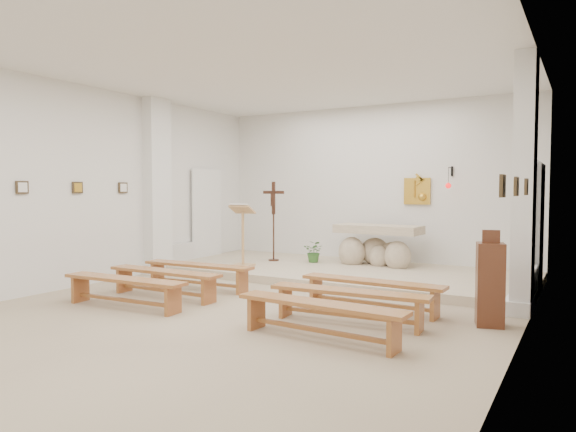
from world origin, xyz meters
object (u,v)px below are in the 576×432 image
Objects in this scene: bench_left_front at (198,270)px; bench_left_third at (124,285)px; altar at (377,248)px; donation_pedestal at (490,284)px; bench_right_third at (320,312)px; bench_right_front at (372,288)px; lectern at (243,235)px; bench_left_second at (164,277)px; crucifix_stand at (273,215)px; bench_right_second at (348,298)px.

bench_left_front and bench_left_third have the same top height.
altar is 1.48× the size of donation_pedestal.
donation_pedestal is 2.23m from bench_right_third.
bench_right_front and bench_right_third have the same top height.
donation_pedestal is (4.89, -1.64, -0.25)m from lectern.
bench_right_third is at bearing -73.62° from altar.
bench_left_second is (-4.66, -0.80, -0.20)m from donation_pedestal.
crucifix_stand is 4.83m from bench_right_second.
lectern is at bearing 155.75° from bench_right_front.
bench_right_front is 1.00× the size of bench_left_second.
donation_pedestal reaches higher than bench_left_third.
crucifix_stand reaches higher than altar.
donation_pedestal reaches higher than bench_left_second.
bench_left_second is at bearing 174.48° from donation_pedestal.
bench_left_third is at bearing -109.33° from altar.
bench_left_third is (-3.11, -1.60, 0.00)m from bench_right_front.
bench_left_front is at bearing 164.72° from donation_pedestal.
altar is 0.86× the size of bench_right_front.
bench_left_front is 1.00× the size of bench_right_front.
bench_right_front is at bearing 164.65° from donation_pedestal.
donation_pedestal is 1.56m from bench_right_front.
donation_pedestal is 4.93m from bench_left_third.
crucifix_stand is 2.79m from bench_left_front.
lectern is at bearing -92.91° from crucifix_stand.
bench_left_third is at bearing -169.57° from bench_right_second.
bench_right_second is (-1.54, -0.80, -0.20)m from donation_pedestal.
bench_right_front is (3.27, -2.67, -0.81)m from crucifix_stand.
crucifix_stand reaches higher than bench_left_third.
altar is at bearing 54.63° from bench_left_front.
bench_left_front is (0.15, -2.67, -0.81)m from crucifix_stand.
bench_left_front is 1.01× the size of bench_left_second.
bench_right_front and bench_left_second have the same top height.
lectern is 5.17m from donation_pedestal.
altar is at bearing 106.25° from bench_right_third.
bench_left_front is (0.24, -1.64, -0.45)m from lectern.
bench_left_third is at bearing -86.16° from crucifix_stand.
altar is at bearing 64.04° from bench_left_third.
bench_left_front is at bearing 161.58° from bench_right_second.
lectern is 1.09m from crucifix_stand.
bench_left_third is 1.00× the size of bench_right_third.
bench_left_second is 3.22m from bench_right_third.
bench_right_second is at bearing 93.12° from bench_right_third.
bench_left_second is 0.99× the size of bench_right_second.
lectern is 0.74× the size of crucifix_stand.
crucifix_stand is 0.83× the size of bench_left_front.
bench_right_front is at bearing -67.46° from altar.
bench_left_third is (0.00, -0.80, 0.00)m from bench_left_second.
bench_right_second is (0.00, -0.80, 0.00)m from bench_right_front.
bench_left_third is at bearing -93.40° from bench_left_front.
donation_pedestal is 0.58× the size of bench_left_third.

